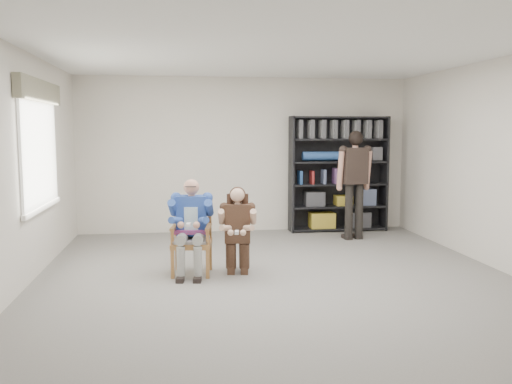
{
  "coord_description": "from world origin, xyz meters",
  "views": [
    {
      "loc": [
        -1.16,
        -6.32,
        1.85
      ],
      "look_at": [
        -0.2,
        0.6,
        1.05
      ],
      "focal_mm": 38.0,
      "sensor_mm": 36.0,
      "label": 1
    }
  ],
  "objects": [
    {
      "name": "seated_man",
      "position": [
        -1.04,
        0.56,
        0.62
      ],
      "size": [
        0.63,
        0.81,
        1.24
      ],
      "primitive_type": null,
      "rotation": [
        0.0,
        0.0,
        -0.13
      ],
      "color": "navy",
      "rests_on": "floor"
    },
    {
      "name": "standing_man",
      "position": [
        1.73,
        2.44,
        0.91
      ],
      "size": [
        0.6,
        0.38,
        1.83
      ],
      "primitive_type": null,
      "rotation": [
        0.0,
        0.0,
        0.13
      ],
      "color": "black",
      "rests_on": "floor"
    },
    {
      "name": "room_shell",
      "position": [
        0.0,
        0.0,
        1.4
      ],
      "size": [
        6.0,
        7.0,
        2.8
      ],
      "primitive_type": null,
      "color": "silver",
      "rests_on": "ground"
    },
    {
      "name": "bookshelf",
      "position": [
        1.7,
        3.28,
        1.05
      ],
      "size": [
        1.8,
        0.38,
        2.1
      ],
      "primitive_type": null,
      "color": "black",
      "rests_on": "floor"
    },
    {
      "name": "window_left",
      "position": [
        -2.95,
        1.0,
        1.63
      ],
      "size": [
        0.16,
        2.0,
        1.75
      ],
      "primitive_type": null,
      "color": "white",
      "rests_on": "room_shell"
    },
    {
      "name": "armchair",
      "position": [
        -1.04,
        0.56,
        0.48
      ],
      "size": [
        0.62,
        0.6,
        0.96
      ],
      "primitive_type": null,
      "rotation": [
        0.0,
        0.0,
        -0.13
      ],
      "color": "#AE7632",
      "rests_on": "floor"
    },
    {
      "name": "kneeling_woman",
      "position": [
        -0.46,
        0.44,
        0.57
      ],
      "size": [
        0.57,
        0.82,
        1.14
      ],
      "primitive_type": null,
      "rotation": [
        0.0,
        0.0,
        -0.13
      ],
      "color": "#362418",
      "rests_on": "floor"
    },
    {
      "name": "floor",
      "position": [
        0.0,
        0.0,
        0.0
      ],
      "size": [
        6.0,
        7.0,
        0.01
      ],
      "primitive_type": "cube",
      "color": "slate",
      "rests_on": "ground"
    }
  ]
}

